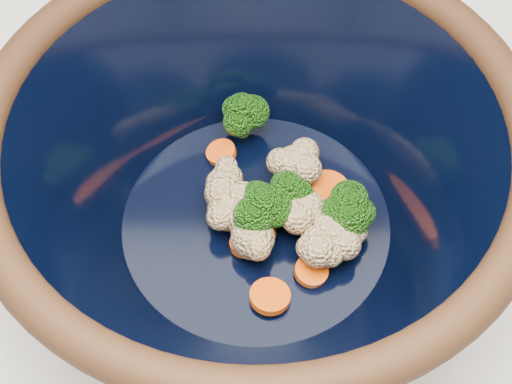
% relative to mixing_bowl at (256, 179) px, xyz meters
% --- Properties ---
extents(mixing_bowl, '(0.46, 0.46, 0.17)m').
position_rel_mixing_bowl_xyz_m(mixing_bowl, '(0.00, 0.00, 0.00)').
color(mixing_bowl, black).
rests_on(mixing_bowl, counter).
extents(vegetable_pile, '(0.13, 0.19, 0.05)m').
position_rel_mixing_bowl_xyz_m(vegetable_pile, '(0.02, 0.00, -0.04)').
color(vegetable_pile, '#608442').
rests_on(vegetable_pile, mixing_bowl).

